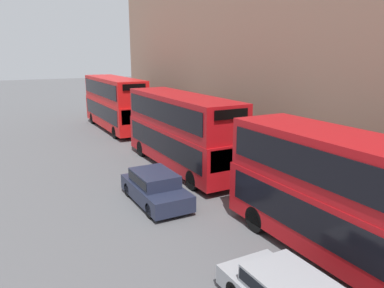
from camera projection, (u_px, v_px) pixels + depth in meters
name	position (u px, v px, depth m)	size (l,w,h in m)	color
bus_leading	(364.00, 202.00, 11.18)	(2.59, 10.40, 4.17)	#A80F14
bus_second_in_queue	(181.00, 128.00, 21.56)	(2.59, 10.25, 4.30)	#A80F14
bus_third_in_queue	(115.00, 101.00, 32.52)	(2.59, 10.43, 4.51)	red
car_hatchback	(155.00, 187.00, 16.83)	(1.85, 4.26, 1.44)	#1E2338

